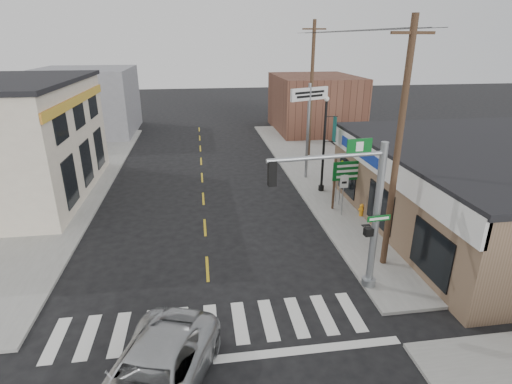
{
  "coord_description": "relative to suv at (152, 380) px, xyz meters",
  "views": [
    {
      "loc": [
        -0.06,
        -10.76,
        9.13
      ],
      "look_at": [
        2.3,
        5.48,
        2.8
      ],
      "focal_mm": 28.0,
      "sensor_mm": 36.0,
      "label": 1
    }
  ],
  "objects": [
    {
      "name": "traffic_signal_pole",
      "position": [
        7.12,
        4.19,
        2.88
      ],
      "size": [
        4.64,
        0.37,
        5.88
      ],
      "rotation": [
        0.0,
        0.0,
        0.1
      ],
      "color": "gray",
      "rests_on": "sidewalk_right"
    },
    {
      "name": "ground",
      "position": [
        1.62,
        2.46,
        -0.75
      ],
      "size": [
        140.0,
        140.0,
        0.0
      ],
      "primitive_type": "plane",
      "color": "black",
      "rests_on": "ground"
    },
    {
      "name": "utility_pole_near",
      "position": [
        9.12,
        5.69,
        4.41
      ],
      "size": [
        1.71,
        0.26,
        9.82
      ],
      "rotation": [
        0.0,
        0.0,
        0.1
      ],
      "color": "#4A3B21",
      "rests_on": "sidewalk_right"
    },
    {
      "name": "thrift_store",
      "position": [
        16.12,
        8.46,
        1.25
      ],
      "size": [
        12.0,
        14.0,
        4.0
      ],
      "primitive_type": "cube",
      "color": "#7B6049",
      "rests_on": "ground"
    },
    {
      "name": "guide_sign",
      "position": [
        9.51,
        11.56,
        1.29
      ],
      "size": [
        1.7,
        0.14,
        2.98
      ],
      "rotation": [
        0.0,
        0.0,
        0.06
      ],
      "color": "#4C3523",
      "rests_on": "sidewalk_right"
    },
    {
      "name": "ped_crossing_sign",
      "position": [
        9.37,
        12.07,
        1.22
      ],
      "size": [
        1.04,
        0.07,
        2.68
      ],
      "rotation": [
        0.0,
        0.0,
        0.06
      ],
      "color": "gray",
      "rests_on": "sidewalk_right"
    },
    {
      "name": "crosswalk",
      "position": [
        1.62,
        2.86,
        -0.75
      ],
      "size": [
        11.0,
        2.2,
        0.01
      ],
      "primitive_type": "cube",
      "color": "silver",
      "rests_on": "ground"
    },
    {
      "name": "sidewalk_left",
      "position": [
        -7.38,
        15.46,
        -0.69
      ],
      "size": [
        6.0,
        38.0,
        0.13
      ],
      "primitive_type": "cube",
      "color": "gray",
      "rests_on": "ground"
    },
    {
      "name": "fire_hydrant",
      "position": [
        10.04,
        10.42,
        -0.25
      ],
      "size": [
        0.22,
        0.22,
        0.69
      ],
      "rotation": [
        0.0,
        0.0,
        0.08
      ],
      "color": "orange",
      "rests_on": "sidewalk_right"
    },
    {
      "name": "shrub_back",
      "position": [
        12.49,
        11.65,
        -0.2
      ],
      "size": [
        1.14,
        1.14,
        0.85
      ],
      "primitive_type": "ellipsoid",
      "color": "black",
      "rests_on": "sidewalk_right"
    },
    {
      "name": "center_line",
      "position": [
        1.62,
        10.46,
        -0.75
      ],
      "size": [
        0.12,
        56.0,
        0.01
      ],
      "primitive_type": "cube",
      "color": "gold",
      "rests_on": "ground"
    },
    {
      "name": "suv",
      "position": [
        0.0,
        0.0,
        0.0
      ],
      "size": [
        4.1,
        5.94,
        1.51
      ],
      "primitive_type": "imported",
      "rotation": [
        0.0,
        0.0,
        -0.32
      ],
      "color": "#B2B5B7",
      "rests_on": "ground"
    },
    {
      "name": "sidewalk_right",
      "position": [
        10.62,
        15.46,
        -0.69
      ],
      "size": [
        6.0,
        38.0,
        0.13
      ],
      "primitive_type": "cube",
      "color": "gray",
      "rests_on": "ground"
    },
    {
      "name": "bldg_distant_right",
      "position": [
        13.62,
        32.46,
        2.05
      ],
      "size": [
        8.0,
        10.0,
        5.6
      ],
      "primitive_type": "cube",
      "color": "brown",
      "rests_on": "ground"
    },
    {
      "name": "dance_center_sign",
      "position": [
        8.75,
        17.14,
        4.19
      ],
      "size": [
        2.98,
        0.19,
        6.33
      ],
      "rotation": [
        0.0,
        0.0,
        0.43
      ],
      "color": "gray",
      "rests_on": "sidewalk_right"
    },
    {
      "name": "bare_tree",
      "position": [
        11.2,
        6.36,
        3.02
      ],
      "size": [
        2.32,
        2.32,
        4.63
      ],
      "rotation": [
        0.0,
        0.0,
        0.32
      ],
      "color": "black",
      "rests_on": "sidewalk_right"
    },
    {
      "name": "shrub_front",
      "position": [
        12.14,
        3.94,
        -0.08
      ],
      "size": [
        1.45,
        1.45,
        1.09
      ],
      "primitive_type": "ellipsoid",
      "color": "#173B19",
      "rests_on": "sidewalk_right"
    },
    {
      "name": "bldg_distant_left",
      "position": [
        -9.38,
        34.46,
        2.45
      ],
      "size": [
        9.0,
        10.0,
        6.4
      ],
      "primitive_type": "cube",
      "color": "gray",
      "rests_on": "ground"
    },
    {
      "name": "lamp_post",
      "position": [
        9.11,
        14.49,
        2.77
      ],
      "size": [
        0.76,
        0.6,
        5.85
      ],
      "rotation": [
        0.0,
        0.0,
        -0.38
      ],
      "color": "black",
      "rests_on": "sidewalk_right"
    },
    {
      "name": "utility_pole_far",
      "position": [
        10.45,
        22.71,
        4.67
      ],
      "size": [
        1.8,
        0.27,
        10.33
      ],
      "rotation": [
        0.0,
        0.0,
        -0.07
      ],
      "color": "#442C22",
      "rests_on": "sidewalk_right"
    }
  ]
}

